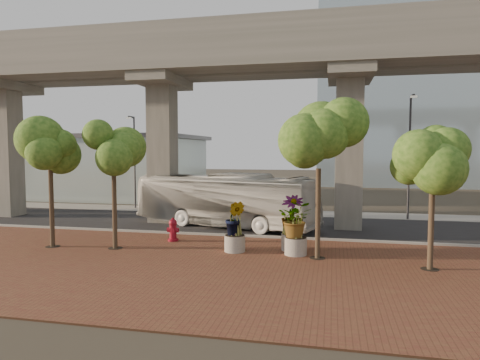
# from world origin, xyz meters

# --- Properties ---
(ground) EXTENTS (160.00, 160.00, 0.00)m
(ground) POSITION_xyz_m (0.00, 0.00, 0.00)
(ground) COLOR #393329
(ground) RESTS_ON ground
(brick_plaza) EXTENTS (70.00, 13.00, 0.06)m
(brick_plaza) POSITION_xyz_m (0.00, -8.00, 0.03)
(brick_plaza) COLOR brown
(brick_plaza) RESTS_ON ground
(asphalt_road) EXTENTS (90.00, 8.00, 0.04)m
(asphalt_road) POSITION_xyz_m (0.00, 2.00, 0.02)
(asphalt_road) COLOR black
(asphalt_road) RESTS_ON ground
(curb_strip) EXTENTS (70.00, 0.25, 0.16)m
(curb_strip) POSITION_xyz_m (0.00, -2.00, 0.08)
(curb_strip) COLOR #A29E97
(curb_strip) RESTS_ON ground
(far_sidewalk) EXTENTS (90.00, 3.00, 0.06)m
(far_sidewalk) POSITION_xyz_m (0.00, 7.50, 0.03)
(far_sidewalk) COLOR #A29E97
(far_sidewalk) RESTS_ON ground
(transit_viaduct) EXTENTS (72.00, 5.60, 12.40)m
(transit_viaduct) POSITION_xyz_m (0.00, 2.00, 7.29)
(transit_viaduct) COLOR gray
(transit_viaduct) RESTS_ON ground
(station_pavilion) EXTENTS (23.00, 13.00, 6.30)m
(station_pavilion) POSITION_xyz_m (-20.00, 16.00, 3.22)
(station_pavilion) COLOR silver
(station_pavilion) RESTS_ON ground
(transit_bus) EXTENTS (12.23, 6.13, 3.32)m
(transit_bus) POSITION_xyz_m (-1.53, 1.01, 1.66)
(transit_bus) COLOR silver
(transit_bus) RESTS_ON ground
(fire_hydrant) EXTENTS (0.61, 0.55, 1.22)m
(fire_hydrant) POSITION_xyz_m (-3.05, -3.86, 0.64)
(fire_hydrant) COLOR maroon
(fire_hydrant) RESTS_ON ground
(planter_front) EXTENTS (2.24, 2.24, 2.47)m
(planter_front) POSITION_xyz_m (3.47, -5.47, 1.56)
(planter_front) COLOR #9B978C
(planter_front) RESTS_ON ground
(planter_right) EXTENTS (2.44, 2.44, 2.60)m
(planter_right) POSITION_xyz_m (3.22, -4.64, 1.64)
(planter_right) COLOR gray
(planter_right) RESTS_ON ground
(planter_left) EXTENTS (2.17, 2.17, 2.39)m
(planter_left) POSITION_xyz_m (0.63, -5.45, 1.51)
(planter_left) COLOR #9C968D
(planter_left) RESTS_ON ground
(street_tree_far_west) EXTENTS (3.63, 3.63, 6.70)m
(street_tree_far_west) POSITION_xyz_m (-8.35, -6.37, 5.09)
(street_tree_far_west) COLOR brown
(street_tree_far_west) RESTS_ON ground
(street_tree_near_west) EXTENTS (3.06, 3.06, 6.12)m
(street_tree_near_west) POSITION_xyz_m (-5.17, -6.04, 4.76)
(street_tree_near_west) COLOR brown
(street_tree_near_west) RESTS_ON ground
(street_tree_near_east) EXTENTS (3.87, 3.87, 6.85)m
(street_tree_near_east) POSITION_xyz_m (4.46, -5.89, 5.12)
(street_tree_near_east) COLOR brown
(street_tree_near_east) RESTS_ON ground
(street_tree_far_east) EXTENTS (3.40, 3.40, 5.86)m
(street_tree_far_east) POSITION_xyz_m (8.90, -6.74, 4.35)
(street_tree_far_east) COLOR brown
(street_tree_far_east) RESTS_ON ground
(streetlamp_west) EXTENTS (0.37, 1.08, 7.46)m
(streetlamp_west) POSITION_xyz_m (-10.71, 7.40, 4.36)
(streetlamp_west) COLOR #2F2F34
(streetlamp_west) RESTS_ON ground
(streetlamp_east) EXTENTS (0.42, 1.22, 8.43)m
(streetlamp_east) POSITION_xyz_m (10.18, 6.27, 4.92)
(streetlamp_east) COLOR #323338
(streetlamp_east) RESTS_ON ground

